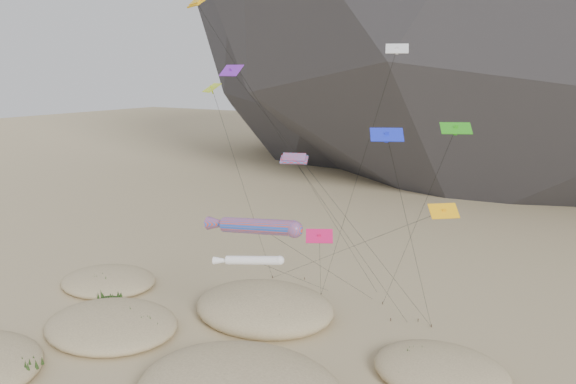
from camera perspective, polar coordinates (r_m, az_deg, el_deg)
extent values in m
ellipsoid|color=#CCB789|center=(56.06, -17.49, -12.75)|extent=(13.04, 11.09, 2.46)
ellipsoid|color=#CCB789|center=(56.67, -2.42, -11.63)|extent=(14.21, 12.08, 3.48)
ellipsoid|color=#CCB789|center=(47.94, 15.26, -17.11)|extent=(10.68, 9.08, 2.42)
ellipsoid|color=#CCB789|center=(67.19, -17.77, -8.60)|extent=(11.19, 9.51, 2.09)
ellipsoid|color=black|center=(50.94, -25.19, -15.72)|extent=(2.26, 1.93, 0.68)
ellipsoid|color=black|center=(54.52, -15.42, -13.06)|extent=(3.11, 2.66, 0.93)
ellipsoid|color=black|center=(55.02, -13.33, -12.82)|extent=(2.46, 2.11, 0.74)
ellipsoid|color=black|center=(43.91, -3.48, -18.76)|extent=(3.27, 2.79, 0.98)
ellipsoid|color=black|center=(45.11, -0.16, -17.96)|extent=(2.64, 2.26, 0.79)
ellipsoid|color=black|center=(45.03, -8.96, -18.34)|extent=(2.44, 2.09, 0.73)
ellipsoid|color=black|center=(54.05, -0.62, -12.60)|extent=(3.35, 2.87, 1.00)
ellipsoid|color=black|center=(53.11, -0.36, -13.18)|extent=(2.41, 2.07, 0.72)
ellipsoid|color=black|center=(48.66, 13.51, -16.33)|extent=(2.65, 2.26, 0.79)
ellipsoid|color=black|center=(46.22, 12.68, -18.06)|extent=(1.90, 1.63, 0.57)
ellipsoid|color=black|center=(66.33, -18.47, -8.90)|extent=(2.56, 2.19, 0.77)
ellipsoid|color=black|center=(62.16, -17.68, -10.39)|extent=(2.22, 1.90, 0.67)
cylinder|color=#3F2D1E|center=(61.43, 3.37, -10.33)|extent=(0.08, 0.08, 0.30)
cylinder|color=#3F2D1E|center=(61.50, 2.50, -10.29)|extent=(0.08, 0.08, 0.30)
cylinder|color=#3F2D1E|center=(59.98, 9.59, -11.06)|extent=(0.08, 0.08, 0.30)
cylinder|color=#3F2D1E|center=(56.85, 13.08, -12.57)|extent=(0.08, 0.08, 0.30)
cylinder|color=#3F2D1E|center=(56.48, 10.40, -12.62)|extent=(0.08, 0.08, 0.30)
cylinder|color=#3F2D1E|center=(65.68, 1.70, -8.78)|extent=(0.08, 0.08, 0.30)
cylinder|color=#3F2D1E|center=(56.03, 14.36, -13.02)|extent=(0.08, 0.08, 0.30)
cylinder|color=#3F2D1E|center=(66.19, -1.58, -8.61)|extent=(0.08, 0.08, 0.30)
cylinder|color=#FF471A|center=(43.06, -3.08, -3.50)|extent=(6.74, 1.37, 1.90)
sphere|color=#FF471A|center=(41.20, 0.66, -3.83)|extent=(1.27, 1.27, 1.27)
cone|color=#FF471A|center=(45.30, -6.82, -3.21)|extent=(2.77, 1.16, 1.36)
cylinder|color=black|center=(51.77, 3.73, -7.76)|extent=(2.18, 18.13, 12.05)
cylinder|color=white|center=(44.34, -3.60, -6.94)|extent=(4.38, 2.03, 1.00)
sphere|color=white|center=(43.73, -0.85, -6.95)|extent=(0.73, 0.73, 0.73)
cone|color=white|center=(45.13, -6.52, -6.94)|extent=(1.88, 1.15, 0.75)
cylinder|color=black|center=(53.42, 0.92, -8.74)|extent=(2.30, 17.58, 9.17)
cube|color=#DD9E0B|center=(51.36, -9.23, 18.43)|extent=(2.62, 2.03, 0.73)
cube|color=#DD9E0B|center=(51.38, -9.24, 18.64)|extent=(2.19, 1.66, 0.71)
cylinder|color=black|center=(54.76, 1.01, 2.76)|extent=(11.29, 15.27, 29.39)
cube|color=red|center=(45.31, 0.62, 3.31)|extent=(2.40, 1.68, 0.62)
cube|color=red|center=(45.28, 0.62, 3.56)|extent=(2.02, 1.38, 0.61)
cylinder|color=black|center=(50.20, 6.89, -5.68)|extent=(6.64, 10.31, 16.68)
cube|color=#299917|center=(43.29, 16.69, 6.23)|extent=(2.52, 2.06, 0.77)
cube|color=#299917|center=(43.31, 16.68, 6.03)|extent=(0.33, 0.30, 0.77)
cylinder|color=black|center=(50.98, 12.59, -3.89)|extent=(8.99, 9.80, 19.51)
cube|color=#192BD9|center=(35.18, 10.01, 5.76)|extent=(2.28, 1.87, 0.75)
cube|color=#192BD9|center=(35.19, 10.00, 5.51)|extent=(0.31, 0.30, 0.69)
cylinder|color=black|center=(45.01, 12.66, -5.86)|extent=(1.27, 16.35, 19.80)
cube|color=#BFDE17|center=(50.94, -7.75, 10.45)|extent=(2.47, 2.19, 0.79)
cube|color=#BFDE17|center=(50.94, -7.75, 10.28)|extent=(0.34, 0.33, 0.76)
cylinder|color=black|center=(57.70, -4.25, -0.38)|extent=(1.74, 12.31, 22.17)
cube|color=silver|center=(45.52, 11.02, 14.12)|extent=(1.93, 1.41, 0.77)
cube|color=silver|center=(45.52, 11.01, 13.93)|extent=(0.29, 0.33, 0.58)
cylinder|color=black|center=(52.19, 6.60, 0.00)|extent=(10.43, 7.66, 25.32)
cube|color=purple|center=(46.70, -5.78, 12.19)|extent=(2.14, 1.25, 0.90)
cube|color=purple|center=(46.70, -5.78, 12.00)|extent=(0.29, 0.36, 0.66)
cylinder|color=black|center=(49.38, 5.20, -1.66)|extent=(14.18, 11.66, 23.67)
cube|color=#DA1457|center=(40.54, 3.20, -4.49)|extent=(2.14, 1.76, 0.83)
cube|color=#DA1457|center=(40.58, 3.20, -4.69)|extent=(0.34, 0.36, 0.65)
cylinder|color=black|center=(50.94, 3.30, -8.06)|extent=(8.24, 15.94, 12.01)
cube|color=#FFAC0D|center=(39.91, 15.54, -1.87)|extent=(2.16, 2.04, 0.87)
cube|color=#FFAC0D|center=(39.95, 15.53, -2.08)|extent=(0.38, 0.39, 0.67)
cylinder|color=black|center=(52.43, 4.89, -6.19)|extent=(23.49, 14.46, 14.24)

